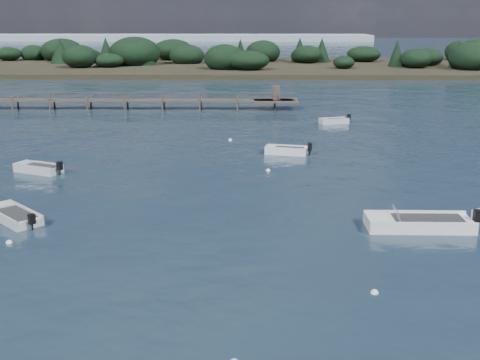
{
  "coord_description": "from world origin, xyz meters",
  "views": [
    {
      "loc": [
        0.72,
        -20.53,
        10.57
      ],
      "look_at": [
        0.3,
        14.0,
        1.0
      ],
      "focal_mm": 45.0,
      "sensor_mm": 36.0,
      "label": 1
    }
  ],
  "objects_px": {
    "tender_far_grey": "(39,170)",
    "jetty": "(52,100)",
    "tender_far_grey_b": "(334,122)",
    "dinghy_mid_white_a": "(418,225)",
    "dinghy_mid_grey": "(14,217)",
    "tender_far_white": "(286,152)"
  },
  "relations": [
    {
      "from": "tender_far_grey_b",
      "to": "tender_far_white",
      "type": "relative_size",
      "value": 0.89
    },
    {
      "from": "tender_far_grey",
      "to": "tender_far_grey_b",
      "type": "distance_m",
      "value": 30.18
    },
    {
      "from": "tender_far_grey_b",
      "to": "dinghy_mid_white_a",
      "type": "distance_m",
      "value": 30.44
    },
    {
      "from": "dinghy_mid_grey",
      "to": "tender_far_grey_b",
      "type": "bearing_deg",
      "value": 54.38
    },
    {
      "from": "jetty",
      "to": "tender_far_grey",
      "type": "bearing_deg",
      "value": -74.26
    },
    {
      "from": "tender_far_grey_b",
      "to": "dinghy_mid_white_a",
      "type": "xyz_separation_m",
      "value": [
        0.09,
        -30.44,
        0.02
      ]
    },
    {
      "from": "tender_far_grey_b",
      "to": "jetty",
      "type": "bearing_deg",
      "value": 163.74
    },
    {
      "from": "tender_far_grey_b",
      "to": "tender_far_grey",
      "type": "bearing_deg",
      "value": -139.84
    },
    {
      "from": "tender_far_grey",
      "to": "jetty",
      "type": "distance_m",
      "value": 29.66
    },
    {
      "from": "dinghy_mid_grey",
      "to": "dinghy_mid_white_a",
      "type": "xyz_separation_m",
      "value": [
        21.15,
        -1.05,
        0.03
      ]
    },
    {
      "from": "dinghy_mid_grey",
      "to": "dinghy_mid_white_a",
      "type": "relative_size",
      "value": 0.67
    },
    {
      "from": "dinghy_mid_grey",
      "to": "tender_far_grey_b",
      "type": "relative_size",
      "value": 1.18
    },
    {
      "from": "tender_far_white",
      "to": "tender_far_grey_b",
      "type": "bearing_deg",
      "value": 67.73
    },
    {
      "from": "dinghy_mid_grey",
      "to": "jetty",
      "type": "distance_m",
      "value": 39.77
    },
    {
      "from": "tender_far_white",
      "to": "dinghy_mid_white_a",
      "type": "distance_m",
      "value": 17.72
    },
    {
      "from": "jetty",
      "to": "tender_far_grey_b",
      "type": "bearing_deg",
      "value": -16.26
    },
    {
      "from": "dinghy_mid_grey",
      "to": "tender_far_white",
      "type": "distance_m",
      "value": 22.06
    },
    {
      "from": "dinghy_mid_grey",
      "to": "tender_far_grey_b",
      "type": "height_order",
      "value": "tender_far_grey_b"
    },
    {
      "from": "dinghy_mid_white_a",
      "to": "jetty",
      "type": "distance_m",
      "value": 50.35
    },
    {
      "from": "tender_far_grey",
      "to": "tender_far_white",
      "type": "height_order",
      "value": "tender_far_white"
    },
    {
      "from": "dinghy_mid_grey",
      "to": "jetty",
      "type": "height_order",
      "value": "jetty"
    },
    {
      "from": "tender_far_grey",
      "to": "jetty",
      "type": "height_order",
      "value": "jetty"
    }
  ]
}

